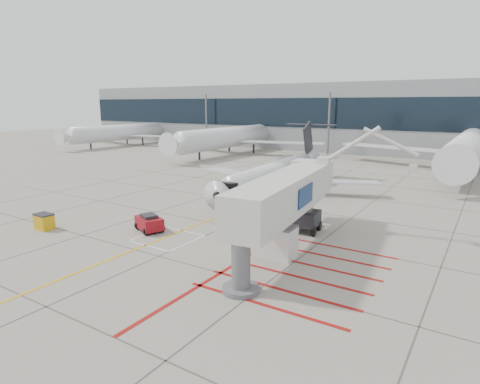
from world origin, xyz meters
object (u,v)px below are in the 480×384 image
Objects in this scene: pushback_tug at (149,222)px; spill_bin at (44,221)px; jet_bridge at (281,204)px; regional_jet at (266,163)px.

pushback_tug is 1.64× the size of spill_bin.
regional_jet is at bearing 115.74° from jet_bridge.
spill_bin is (-7.45, -4.21, -0.07)m from pushback_tug.
jet_bridge is 11.47m from pushback_tug.
regional_jet is at bearing 66.12° from spill_bin.
spill_bin is (-9.62, -19.39, -3.05)m from regional_jet.
regional_jet is 15.62m from pushback_tug.
jet_bridge reaches higher than spill_bin.
pushback_tug is (-2.17, -15.17, -2.98)m from regional_jet.
pushback_tug is (-11.08, -0.99, -2.79)m from jet_bridge.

